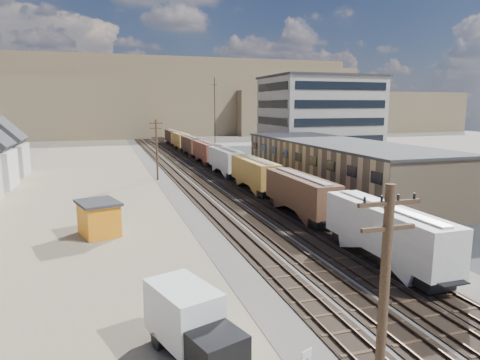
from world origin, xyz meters
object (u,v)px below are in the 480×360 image
object	(u,v)px
freight_train	(215,155)
box_truck	(192,324)
maintenance_shed	(99,218)
utility_pole_south	(382,327)
utility_pole_north	(157,149)
parked_car_blue	(325,164)

from	to	relation	value
freight_train	box_truck	distance (m)	63.31
freight_train	maintenance_shed	xyz separation A→B (m)	(-21.39, -38.30, -1.10)
utility_pole_south	maintenance_shed	distance (m)	32.65
freight_train	box_truck	xyz separation A→B (m)	(-16.93, -61.00, -1.05)
utility_pole_north	box_truck	size ratio (longest dim) A/B	1.46
utility_pole_south	utility_pole_north	world-z (taller)	same
freight_train	parked_car_blue	bearing A→B (deg)	-11.78
parked_car_blue	freight_train	bearing A→B (deg)	122.66
utility_pole_north	maintenance_shed	world-z (taller)	utility_pole_north
utility_pole_north	parked_car_blue	world-z (taller)	utility_pole_north
maintenance_shed	parked_car_blue	distance (m)	54.69
box_truck	parked_car_blue	bearing A→B (deg)	55.70
utility_pole_north	box_truck	xyz separation A→B (m)	(-4.63, -51.55, -3.55)
utility_pole_north	maintenance_shed	xyz separation A→B (m)	(-9.09, -28.85, -3.60)
utility_pole_south	maintenance_shed	size ratio (longest dim) A/B	1.87
box_truck	maintenance_shed	xyz separation A→B (m)	(-4.46, 22.70, -0.05)
freight_train	utility_pole_north	distance (m)	15.71
freight_train	utility_pole_north	bearing A→B (deg)	-142.47
freight_train	utility_pole_south	xyz separation A→B (m)	(-12.30, -69.45, 2.50)
utility_pole_north	box_truck	world-z (taller)	utility_pole_north
freight_train	box_truck	world-z (taller)	freight_train
utility_pole_south	parked_car_blue	xyz separation A→B (m)	(33.91, 64.94, -4.60)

